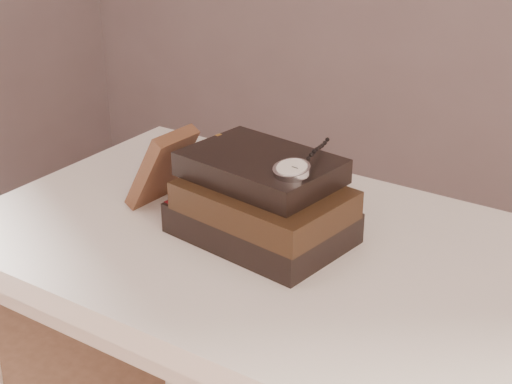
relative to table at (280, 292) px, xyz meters
The scene contains 5 objects.
table is the anchor object (origin of this frame).
book_stack 0.16m from the table, behind, with size 0.29×0.22×0.13m.
journal 0.29m from the table, behind, with size 0.02×0.09×0.15m, color #412519.
pocket_watch 0.24m from the table, 35.48° to the right, with size 0.06×0.16×0.02m.
eyeglasses 0.22m from the table, 139.94° to the left, with size 0.12×0.14×0.05m.
Camera 1 is at (0.55, -0.54, 1.32)m, focal length 53.62 mm.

